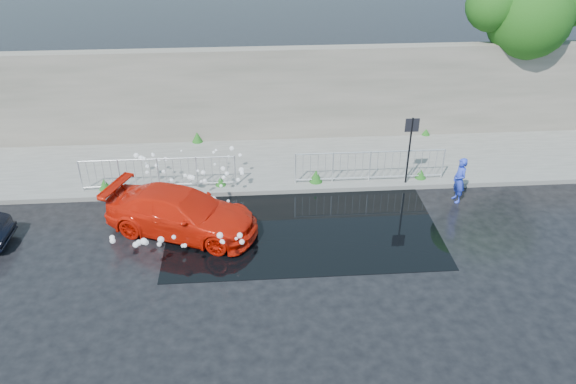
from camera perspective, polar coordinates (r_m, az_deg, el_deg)
name	(u,v)px	position (r m, az deg, el deg)	size (l,w,h in m)	color
ground	(288,245)	(16.10, -0.02, -5.43)	(90.00, 90.00, 0.00)	black
pavement	(278,163)	(20.34, -1.05, 2.95)	(30.00, 4.00, 0.15)	#62625E
curb	(281,191)	(18.58, -0.70, 0.15)	(30.00, 0.25, 0.16)	#62625E
retaining_wall	(274,94)	(21.62, -1.43, 9.93)	(30.00, 0.60, 3.50)	#615D52
puddle	(302,225)	(16.96, 1.42, -3.38)	(8.00, 5.00, 0.01)	black
sign_post	(410,140)	(18.61, 12.32, 5.16)	(0.45, 0.06, 2.50)	black
tree	(531,12)	(23.47, 23.49, 16.41)	(4.96, 3.19, 6.21)	#332114
railing_left	(158,172)	(18.80, -13.05, 1.96)	(5.05, 0.05, 1.10)	silver
railing_right	(370,165)	(18.96, 8.32, 2.72)	(5.05, 0.05, 1.10)	silver
weeds	(266,164)	(19.72, -2.28, 2.85)	(12.17, 3.93, 0.44)	#144C17
water_spray	(181,192)	(17.39, -10.81, -0.03)	(3.71, 5.66, 1.13)	white
red_car	(182,213)	(16.62, -10.75, -2.07)	(1.83, 4.51, 1.31)	red
person	(459,180)	(18.62, 17.02, 1.15)	(0.55, 0.36, 1.51)	blue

